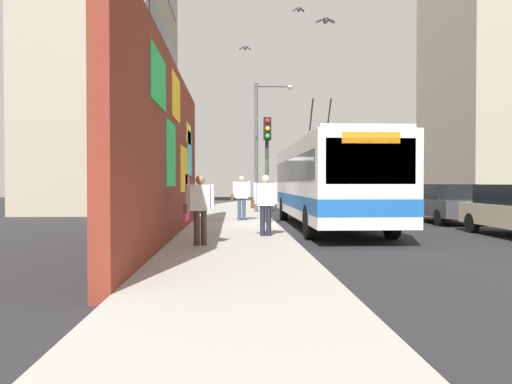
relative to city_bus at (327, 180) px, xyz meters
The scene contains 13 objects.
ground_plane 2.50m from the city_bus, 91.85° to the left, with size 80.00×80.00×0.00m, color #232326.
sidewalk_slab 3.79m from the city_bus, 90.98° to the left, with size 48.00×3.20×0.15m, color #9E9B93.
graffiti_wall 6.66m from the city_bus, 128.98° to the left, with size 13.74×0.32×4.92m.
building_far_left 19.08m from the city_bus, 40.68° to the left, with size 13.24×6.74×21.32m.
building_far_right 22.26m from the city_bus, 46.69° to the right, with size 9.16×9.44×18.87m.
city_bus is the anchor object (origin of this frame).
parked_car_dark_gray 5.63m from the city_bus, 69.46° to the right, with size 4.50×1.85×1.58m.
pedestrian_midblock 3.54m from the city_bus, 62.14° to the left, with size 0.24×0.77×1.76m.
pedestrian_at_curb 4.80m from the city_bus, 148.18° to the left, with size 0.23×0.76×1.70m.
pedestrian_near_wall 7.37m from the city_bus, 145.20° to the left, with size 0.22×0.74×1.65m.
traffic_light 2.45m from the city_bus, 77.45° to the left, with size 0.49×0.28×3.93m.
street_lamp 7.79m from the city_bus, 15.71° to the left, with size 0.44×1.96×6.57m.
flying_pigeons 6.31m from the city_bus, 98.46° to the left, with size 9.79×2.91×3.15m.
Camera 1 is at (-17.41, 1.57, 1.62)m, focal length 33.95 mm.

